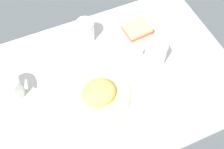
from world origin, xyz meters
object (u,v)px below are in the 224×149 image
object	(u,v)px
plate_of_food	(99,93)
coffee_mug_milky	(10,88)
coffee_mug_black	(155,53)
sandwich_main	(137,29)
glass_of_milk	(86,31)

from	to	relation	value
plate_of_food	coffee_mug_milky	size ratio (longest dim) A/B	2.18
coffee_mug_black	coffee_mug_milky	world-z (taller)	coffee_mug_black
plate_of_food	coffee_mug_black	bearing A→B (deg)	12.48
plate_of_food	sandwich_main	xyz separation A→B (cm)	(24.39, 20.34, 0.49)
coffee_mug_black	coffee_mug_milky	size ratio (longest dim) A/B	0.94
coffee_mug_milky	glass_of_milk	world-z (taller)	glass_of_milk
coffee_mug_black	sandwich_main	distance (cm)	15.17
coffee_mug_milky	sandwich_main	world-z (taller)	coffee_mug_milky
plate_of_food	sandwich_main	bearing A→B (deg)	39.82
coffee_mug_black	glass_of_milk	xyz separation A→B (cm)	(-19.34, 20.29, -0.55)
coffee_mug_black	coffee_mug_milky	xyz separation A→B (cm)	(-51.52, 7.17, -0.39)
coffee_mug_black	sandwich_main	xyz separation A→B (cm)	(0.00, 14.94, -2.66)
glass_of_milk	coffee_mug_milky	bearing A→B (deg)	-157.83
coffee_mug_black	coffee_mug_milky	bearing A→B (deg)	172.07
coffee_mug_milky	glass_of_milk	distance (cm)	34.74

